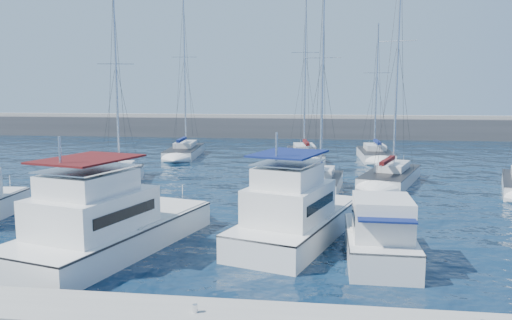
# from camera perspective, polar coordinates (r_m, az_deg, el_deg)

# --- Properties ---
(ground) EXTENTS (220.00, 220.00, 0.00)m
(ground) POSITION_cam_1_polar(r_m,az_deg,el_deg) (25.68, -0.77, -7.95)
(ground) COLOR black
(ground) RESTS_ON ground
(breakwater) EXTENTS (160.00, 6.00, 4.45)m
(breakwater) POSITION_cam_1_polar(r_m,az_deg,el_deg) (76.77, 4.83, 3.40)
(breakwater) COLOR #424244
(breakwater) RESTS_ON ground
(dock_cleat_centre) EXTENTS (0.16, 0.16, 0.25)m
(dock_cleat_centre) POSITION_cam_1_polar(r_m,az_deg,el_deg) (15.27, -6.98, -16.48)
(dock_cleat_centre) COLOR silver
(dock_cleat_centre) RESTS_ON dock
(motor_yacht_port_inner) EXTENTS (6.68, 11.33, 4.69)m
(motor_yacht_port_inner) POSITION_cam_1_polar(r_m,az_deg,el_deg) (22.88, -16.69, -7.34)
(motor_yacht_port_inner) COLOR silver
(motor_yacht_port_inner) RESTS_ON ground
(motor_yacht_stbd_inner) EXTENTS (6.35, 10.33, 4.69)m
(motor_yacht_stbd_inner) POSITION_cam_1_polar(r_m,az_deg,el_deg) (23.67, 4.50, -6.51)
(motor_yacht_stbd_inner) COLOR silver
(motor_yacht_stbd_inner) RESTS_ON ground
(motor_yacht_stbd_outer) EXTENTS (2.78, 5.91, 3.20)m
(motor_yacht_stbd_outer) POSITION_cam_1_polar(r_m,az_deg,el_deg) (21.44, 13.99, -8.79)
(motor_yacht_stbd_outer) COLOR silver
(motor_yacht_stbd_outer) RESTS_ON ground
(sailboat_mid_a) EXTENTS (4.88, 8.44, 14.46)m
(sailboat_mid_a) POSITION_cam_1_polar(r_m,az_deg,el_deg) (39.25, -15.47, -1.92)
(sailboat_mid_a) COLOR silver
(sailboat_mid_a) RESTS_ON ground
(sailboat_mid_c) EXTENTS (3.63, 6.70, 14.96)m
(sailboat_mid_c) POSITION_cam_1_polar(r_m,az_deg,el_deg) (35.96, 7.26, -2.53)
(sailboat_mid_c) COLOR silver
(sailboat_mid_c) RESTS_ON ground
(sailboat_mid_d) EXTENTS (5.89, 9.59, 17.30)m
(sailboat_mid_d) POSITION_cam_1_polar(r_m,az_deg,el_deg) (39.57, 15.15, -1.80)
(sailboat_mid_d) COLOR silver
(sailboat_mid_d) RESTS_ON ground
(sailboat_back_a) EXTENTS (3.91, 9.60, 17.14)m
(sailboat_back_a) POSITION_cam_1_polar(r_m,az_deg,el_deg) (54.74, -8.16, 1.01)
(sailboat_back_a) COLOR silver
(sailboat_back_a) RESTS_ON ground
(sailboat_back_b) EXTENTS (4.26, 9.74, 17.58)m
(sailboat_back_b) POSITION_cam_1_polar(r_m,az_deg,el_deg) (51.52, 5.57, 0.63)
(sailboat_back_b) COLOR silver
(sailboat_back_b) RESTS_ON ground
(sailboat_back_c) EXTENTS (3.32, 8.05, 14.19)m
(sailboat_back_c) POSITION_cam_1_polar(r_m,az_deg,el_deg) (52.95, 13.45, 0.62)
(sailboat_back_c) COLOR silver
(sailboat_back_c) RESTS_ON ground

